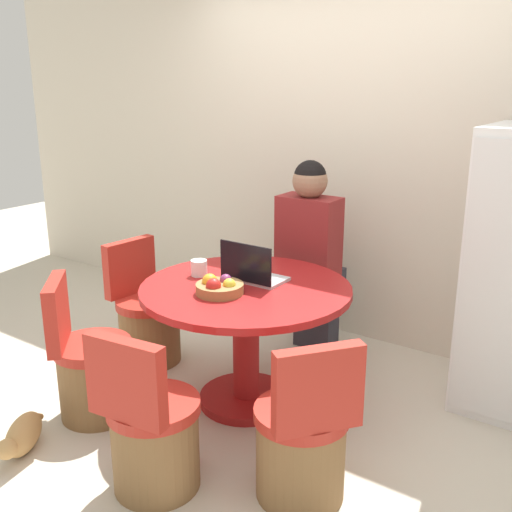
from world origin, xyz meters
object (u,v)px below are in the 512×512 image
object	(u,v)px
cat	(22,435)
chair_left_side	(147,322)
chair_near_left_corner	(91,371)
chair_near_right_corner	(302,444)
laptop	(252,273)
fruit_bowl	(219,287)
person_seated	(311,248)
dining_table	(246,319)
chair_near_camera	(152,436)

from	to	relation	value
cat	chair_left_side	bearing A→B (deg)	160.72
chair_near_left_corner	chair_near_right_corner	bearing A→B (deg)	-130.63
laptop	cat	xyz separation A→B (m)	(-0.63, -1.14, -0.68)
chair_near_right_corner	cat	distance (m)	1.45
fruit_bowl	cat	xyz separation A→B (m)	(-0.60, -0.88, -0.67)
chair_left_side	chair_near_left_corner	world-z (taller)	same
person_seated	laptop	distance (m)	0.73
dining_table	person_seated	size ratio (longest dim) A/B	0.89
cat	person_seated	bearing A→B (deg)	131.63
person_seated	chair_near_camera	bearing A→B (deg)	95.09
chair_near_right_corner	cat	xyz separation A→B (m)	(-1.34, -0.53, -0.18)
dining_table	laptop	world-z (taller)	laptop
dining_table	chair_near_right_corner	xyz separation A→B (m)	(0.70, -0.53, -0.26)
chair_left_side	chair_near_left_corner	size ratio (longest dim) A/B	1.00
chair_near_camera	fruit_bowl	size ratio (longest dim) A/B	3.14
chair_near_camera	cat	size ratio (longest dim) A/B	2.08
chair_near_right_corner	cat	bearing A→B (deg)	-31.23
dining_table	chair_near_right_corner	bearing A→B (deg)	-37.31
chair_near_camera	person_seated	size ratio (longest dim) A/B	0.61
laptop	chair_near_camera	bearing A→B (deg)	97.03
chair_near_right_corner	fruit_bowl	distance (m)	0.96
chair_near_right_corner	chair_left_side	world-z (taller)	same
chair_near_camera	laptop	world-z (taller)	laptop
chair_left_side	person_seated	xyz separation A→B (m)	(0.82, 0.74, 0.47)
chair_near_camera	chair_near_left_corner	world-z (taller)	same
chair_near_left_corner	laptop	size ratio (longest dim) A/B	2.36
chair_near_right_corner	chair_left_side	size ratio (longest dim) A/B	1.00
chair_near_camera	chair_near_left_corner	bearing A→B (deg)	-26.34
dining_table	chair_near_left_corner	bearing A→B (deg)	-136.06
dining_table	person_seated	bearing A→B (deg)	93.44
chair_near_right_corner	laptop	distance (m)	1.07
chair_left_side	fruit_bowl	size ratio (longest dim) A/B	3.14
chair_near_camera	fruit_bowl	world-z (taller)	fruit_bowl
fruit_bowl	chair_near_camera	bearing A→B (deg)	-77.91
person_seated	cat	distance (m)	2.06
cat	laptop	bearing A→B (deg)	120.59
chair_near_right_corner	dining_table	bearing A→B (deg)	-90.00
fruit_bowl	cat	bearing A→B (deg)	-124.24
fruit_bowl	person_seated	bearing A→B (deg)	90.13
chair_near_camera	fruit_bowl	distance (m)	0.86
chair_near_left_corner	fruit_bowl	xyz separation A→B (m)	(0.58, 0.43, 0.49)
chair_near_left_corner	fruit_bowl	distance (m)	0.87
laptop	fruit_bowl	xyz separation A→B (m)	(-0.03, -0.27, -0.01)
chair_near_left_corner	cat	size ratio (longest dim) A/B	2.08
chair_near_right_corner	cat	world-z (taller)	chair_near_right_corner
chair_near_left_corner	person_seated	world-z (taller)	person_seated
chair_near_camera	laptop	distance (m)	1.09
chair_near_left_corner	laptop	world-z (taller)	laptop
person_seated	chair_near_left_corner	bearing A→B (deg)	67.74
chair_near_right_corner	laptop	world-z (taller)	laptop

